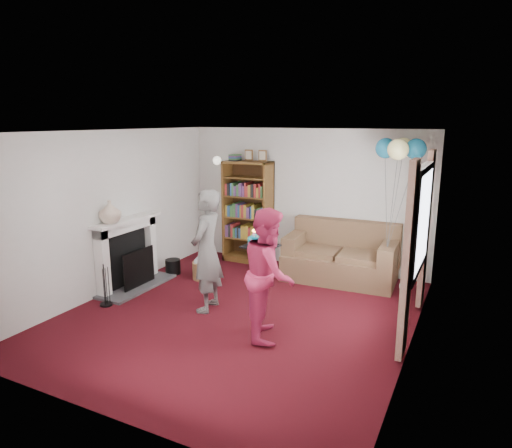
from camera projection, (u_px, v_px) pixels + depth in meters
The scene contains 16 objects.
ground at pixel (240, 315), 6.34m from camera, with size 5.00×5.00×0.00m, color black.
wall_back at pixel (305, 199), 8.25m from camera, with size 4.50×0.02×2.50m, color silver.
wall_left at pixel (110, 212), 7.04m from camera, with size 0.02×5.00×2.50m, color silver.
wall_right at pixel (417, 248), 5.08m from camera, with size 0.02×5.00×2.50m, color silver.
ceiling at pixel (238, 131), 5.78m from camera, with size 4.50×5.00×0.01m, color white.
fireplace at pixel (130, 256), 7.29m from camera, with size 0.55×1.80×1.12m.
window_bay at pixel (419, 239), 5.64m from camera, with size 0.14×2.02×2.20m.
wall_sconce at pixel (217, 160), 8.74m from camera, with size 0.16×0.23×0.16m.
bookcase at pixel (248, 213), 8.59m from camera, with size 0.90×0.42×2.11m.
sofa at pixel (341, 258), 7.71m from camera, with size 1.82×0.97×0.97m.
wicker_basket at pixel (204, 269), 7.75m from camera, with size 0.39×0.39×0.35m.
person_striped at pixel (207, 251), 6.34m from camera, with size 0.63×0.41×1.72m, color black.
person_magenta at pixel (269, 273), 5.56m from camera, with size 0.79×0.62×1.63m, color #B5244C.
birthday_cake at pixel (261, 242), 5.77m from camera, with size 0.39×0.39×0.22m.
balloons at pixel (401, 149), 6.86m from camera, with size 0.75×0.75×1.69m.
mantel_vase at pixel (110, 212), 6.83m from camera, with size 0.33×0.33×0.34m, color beige.
Camera 1 is at (2.82, -5.18, 2.65)m, focal length 32.00 mm.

